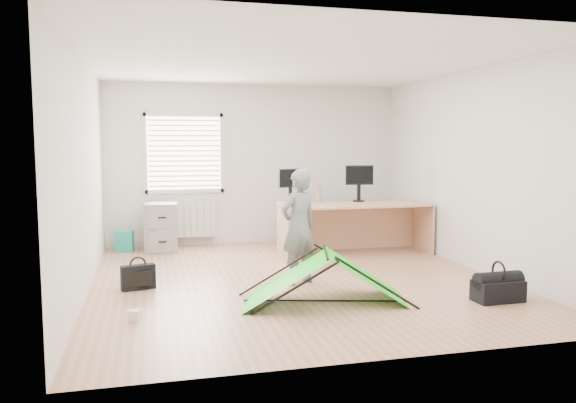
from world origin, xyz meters
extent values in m
plane|color=tan|center=(0.00, 0.00, 0.00)|extent=(5.50, 5.50, 0.00)
cube|color=silver|center=(0.00, 2.75, 1.35)|extent=(5.00, 0.02, 2.70)
cube|color=silver|center=(-1.20, 2.71, 1.55)|extent=(1.20, 0.06, 1.20)
cube|color=silver|center=(-1.20, 2.67, 0.45)|extent=(1.00, 0.12, 0.60)
cube|color=tan|center=(1.29, 1.30, 0.39)|extent=(2.32, 0.75, 0.79)
cube|color=gray|center=(-1.60, 2.37, 0.39)|extent=(0.55, 0.71, 0.78)
cube|color=black|center=(0.34, 1.62, 0.98)|extent=(0.42, 0.20, 0.39)
cube|color=black|center=(1.47, 1.62, 1.00)|extent=(0.45, 0.16, 0.42)
cube|color=beige|center=(0.37, 1.59, 0.80)|extent=(0.48, 0.18, 0.02)
cylinder|color=#B4656D|center=(0.81, 1.63, 0.93)|extent=(0.08, 0.08, 0.27)
imported|color=black|center=(1.09, 2.36, 0.31)|extent=(0.80, 0.81, 0.62)
imported|color=slate|center=(-0.02, -0.22, 0.70)|extent=(0.61, 0.52, 1.41)
cube|color=silver|center=(1.84, 2.19, 0.15)|extent=(0.59, 0.45, 0.31)
cube|color=teal|center=(-2.18, 2.37, 0.17)|extent=(0.31, 0.19, 0.34)
cube|color=black|center=(-1.93, -0.04, 0.15)|extent=(0.41, 0.21, 0.29)
cube|color=silver|center=(-1.95, -1.23, 0.05)|extent=(0.13, 0.13, 0.10)
cube|color=black|center=(1.89, -1.50, 0.12)|extent=(0.54, 0.28, 0.23)
camera|label=1|loc=(-1.78, -6.75, 1.72)|focal=35.00mm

